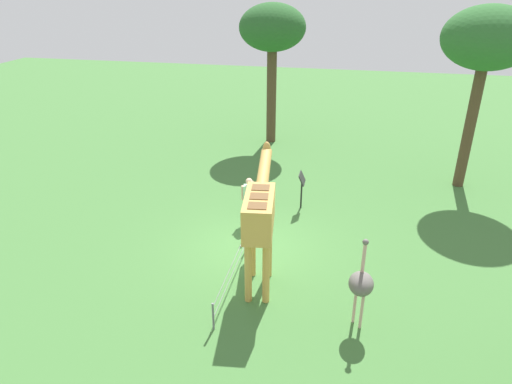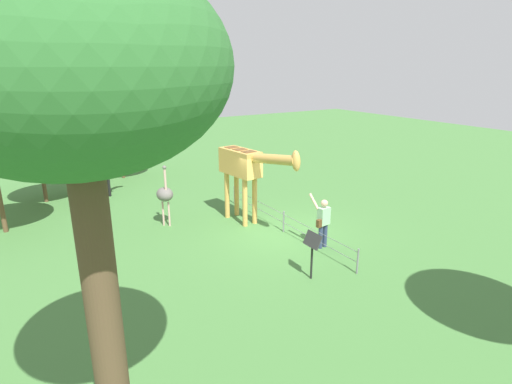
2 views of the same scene
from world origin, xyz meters
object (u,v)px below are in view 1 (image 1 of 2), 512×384
visitor (249,197)px  info_sign (302,183)px  tree_east (488,41)px  giraffe (260,211)px  ostrich (361,284)px  tree_northeast (272,31)px

visitor → info_sign: visitor is taller
visitor → info_sign: bearing=-48.5°
tree_east → info_sign: 8.00m
tree_east → giraffe: bearing=140.1°
ostrich → tree_east: 10.57m
info_sign → tree_northeast: bearing=18.6°
info_sign → tree_east: bearing=-61.1°
giraffe → info_sign: giraffe is taller
visitor → tree_east: 9.77m
tree_northeast → giraffe: bearing=-171.3°
tree_northeast → info_sign: bearing=-161.4°
giraffe → ostrich: size_ratio=1.73×
tree_east → info_sign: bearing=118.9°
tree_east → info_sign: tree_east is taller
visitor → info_sign: 2.07m
giraffe → visitor: 3.44m
giraffe → ostrich: 3.00m
ostrich → tree_east: tree_east is taller
giraffe → ostrich: bearing=-115.9°
tree_northeast → info_sign: tree_northeast is taller
giraffe → tree_northeast: bearing=8.7°
giraffe → tree_northeast: size_ratio=0.61×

